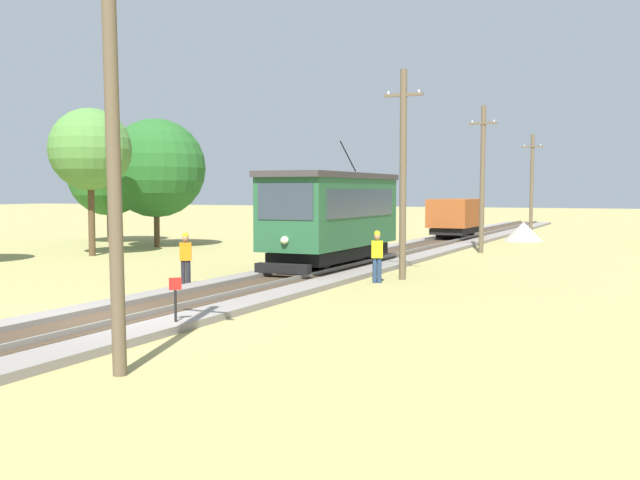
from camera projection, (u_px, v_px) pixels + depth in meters
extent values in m
plane|color=#9E9356|center=(111.00, 325.00, 17.63)|extent=(260.00, 260.00, 0.00)
cube|color=gray|center=(111.00, 321.00, 17.63)|extent=(4.20, 120.00, 0.18)
cube|color=#423323|center=(111.00, 317.00, 17.62)|extent=(2.04, 120.00, 0.01)
cube|color=gray|center=(87.00, 312.00, 17.91)|extent=(0.07, 120.00, 0.14)
cube|color=gray|center=(136.00, 316.00, 17.32)|extent=(0.07, 120.00, 0.14)
cube|color=#235633|center=(332.00, 212.00, 29.25)|extent=(2.50, 8.00, 2.60)
cube|color=#383333|center=(332.00, 176.00, 29.16)|extent=(2.60, 8.32, 0.22)
cube|color=black|center=(332.00, 253.00, 29.36)|extent=(2.10, 7.04, 0.44)
cube|color=#2D3842|center=(285.00, 201.00, 25.58)|extent=(2.10, 0.03, 1.25)
cube|color=#2D3842|center=(363.00, 203.00, 28.71)|extent=(0.02, 6.72, 1.04)
sphere|color=#F4EAB2|center=(285.00, 240.00, 25.62)|extent=(0.28, 0.28, 0.28)
cylinder|color=black|center=(348.00, 157.00, 30.56)|extent=(0.05, 1.67, 1.19)
cube|color=black|center=(283.00, 268.00, 25.56)|extent=(2.00, 0.36, 0.32)
cylinder|color=black|center=(308.00, 257.00, 27.32)|extent=(1.54, 0.80, 0.80)
cylinder|color=black|center=(354.00, 249.00, 31.39)|extent=(1.54, 0.80, 0.80)
cube|color=#93471E|center=(456.00, 213.00, 46.74)|extent=(2.40, 5.20, 1.70)
cube|color=black|center=(456.00, 230.00, 46.81)|extent=(2.02, 4.78, 0.38)
cylinder|color=black|center=(449.00, 231.00, 45.39)|extent=(1.54, 0.76, 0.76)
cylinder|color=black|center=(462.00, 229.00, 48.23)|extent=(1.54, 0.76, 0.76)
cylinder|color=brown|center=(112.00, 123.00, 12.44)|extent=(0.24, 0.40, 8.48)
cylinder|color=brown|center=(403.00, 175.00, 26.36)|extent=(0.24, 0.25, 7.34)
cube|color=brown|center=(404.00, 95.00, 26.18)|extent=(1.40, 0.10, 0.10)
cylinder|color=silver|center=(389.00, 93.00, 26.40)|extent=(0.08, 0.08, 0.10)
cylinder|color=silver|center=(419.00, 91.00, 25.95)|extent=(0.08, 0.08, 0.10)
cylinder|color=brown|center=(482.00, 180.00, 37.90)|extent=(0.24, 0.47, 7.40)
cube|color=brown|center=(483.00, 123.00, 37.72)|extent=(1.40, 0.10, 0.10)
cylinder|color=silver|center=(472.00, 122.00, 37.94)|extent=(0.08, 0.08, 0.10)
cylinder|color=silver|center=(494.00, 121.00, 37.49)|extent=(0.08, 0.08, 0.10)
cylinder|color=brown|center=(532.00, 185.00, 52.13)|extent=(0.24, 0.49, 7.02)
cube|color=brown|center=(532.00, 147.00, 51.96)|extent=(1.40, 0.10, 0.10)
cylinder|color=silver|center=(524.00, 145.00, 52.18)|extent=(0.08, 0.08, 0.10)
cylinder|color=silver|center=(541.00, 145.00, 51.72)|extent=(0.08, 0.08, 0.10)
cylinder|color=black|center=(176.00, 310.00, 16.98)|extent=(0.06, 0.06, 0.90)
cube|color=red|center=(175.00, 284.00, 16.94)|extent=(0.21, 0.21, 0.28)
cone|color=#9E998E|center=(523.00, 232.00, 46.89)|extent=(2.45, 2.45, 1.21)
cylinder|color=black|center=(188.00, 273.00, 24.68)|extent=(0.15, 0.15, 0.86)
cylinder|color=black|center=(183.00, 273.00, 24.66)|extent=(0.15, 0.15, 0.86)
cube|color=orange|center=(186.00, 251.00, 24.62)|extent=(0.45, 0.40, 0.58)
sphere|color=#936B51|center=(185.00, 238.00, 24.59)|extent=(0.22, 0.22, 0.22)
sphere|color=yellow|center=(185.00, 235.00, 24.59)|extent=(0.21, 0.21, 0.21)
cylinder|color=navy|center=(379.00, 270.00, 25.60)|extent=(0.15, 0.15, 0.86)
cylinder|color=navy|center=(375.00, 270.00, 25.61)|extent=(0.15, 0.15, 0.86)
cube|color=yellow|center=(377.00, 249.00, 25.56)|extent=(0.44, 0.36, 0.58)
sphere|color=#936B51|center=(377.00, 237.00, 25.53)|extent=(0.22, 0.22, 0.22)
sphere|color=yellow|center=(377.00, 234.00, 25.52)|extent=(0.21, 0.21, 0.21)
cylinder|color=#4C3823|center=(92.00, 218.00, 36.25)|extent=(0.32, 0.32, 3.65)
sphere|color=#4C7F38|center=(90.00, 149.00, 36.03)|extent=(3.93, 3.93, 3.93)
cylinder|color=#4C3823|center=(157.00, 226.00, 42.05)|extent=(0.32, 0.32, 2.34)
sphere|color=#235B23|center=(156.00, 168.00, 41.84)|extent=(5.47, 5.47, 5.47)
cylinder|color=#4C3823|center=(110.00, 224.00, 46.12)|extent=(0.32, 0.32, 2.25)
sphere|color=#2D6B28|center=(109.00, 175.00, 45.93)|extent=(4.93, 4.93, 4.93)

